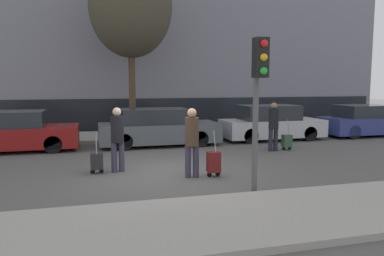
{
  "coord_description": "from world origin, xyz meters",
  "views": [
    {
      "loc": [
        -1.95,
        -9.42,
        2.33
      ],
      "look_at": [
        1.09,
        1.8,
        0.95
      ],
      "focal_mm": 35.0,
      "sensor_mm": 36.0,
      "label": 1
    }
  ],
  "objects_px": {
    "parked_car_0": "(14,132)",
    "parked_bicycle": "(141,126)",
    "parked_car_3": "(365,121)",
    "trolley_center": "(214,162)",
    "parked_car_2": "(271,124)",
    "pedestrian_left": "(117,136)",
    "parked_car_1": "(158,128)",
    "pedestrian_right": "(274,124)",
    "traffic_light": "(259,84)",
    "trolley_left": "(97,161)",
    "bare_tree_near_crossing": "(131,7)",
    "trolley_right": "(287,141)",
    "pedestrian_center": "(192,138)"
  },
  "relations": [
    {
      "from": "trolley_center",
      "to": "parked_car_3",
      "type": "bearing_deg",
      "value": 30.82
    },
    {
      "from": "parked_car_1",
      "to": "parked_car_3",
      "type": "relative_size",
      "value": 1.12
    },
    {
      "from": "trolley_left",
      "to": "traffic_light",
      "type": "xyz_separation_m",
      "value": [
        3.22,
        -2.8,
        2.01
      ]
    },
    {
      "from": "parked_car_3",
      "to": "trolley_left",
      "type": "bearing_deg",
      "value": -160.25
    },
    {
      "from": "parked_car_0",
      "to": "pedestrian_right",
      "type": "relative_size",
      "value": 2.51
    },
    {
      "from": "parked_car_2",
      "to": "parked_car_3",
      "type": "bearing_deg",
      "value": -0.21
    },
    {
      "from": "parked_car_3",
      "to": "traffic_light",
      "type": "relative_size",
      "value": 1.23
    },
    {
      "from": "pedestrian_center",
      "to": "parked_bicycle",
      "type": "relative_size",
      "value": 0.98
    },
    {
      "from": "parked_car_1",
      "to": "parked_car_3",
      "type": "xyz_separation_m",
      "value": [
        9.44,
        0.17,
        -0.01
      ]
    },
    {
      "from": "trolley_right",
      "to": "bare_tree_near_crossing",
      "type": "bearing_deg",
      "value": 138.8
    },
    {
      "from": "parked_car_0",
      "to": "trolley_center",
      "type": "height_order",
      "value": "parked_car_0"
    },
    {
      "from": "pedestrian_left",
      "to": "bare_tree_near_crossing",
      "type": "relative_size",
      "value": 0.23
    },
    {
      "from": "pedestrian_left",
      "to": "bare_tree_near_crossing",
      "type": "xyz_separation_m",
      "value": [
        1.06,
        6.07,
        4.5
      ]
    },
    {
      "from": "parked_car_1",
      "to": "trolley_right",
      "type": "height_order",
      "value": "parked_car_1"
    },
    {
      "from": "parked_car_0",
      "to": "parked_car_2",
      "type": "relative_size",
      "value": 1.0
    },
    {
      "from": "parked_bicycle",
      "to": "parked_car_3",
      "type": "bearing_deg",
      "value": -11.97
    },
    {
      "from": "parked_car_3",
      "to": "parked_bicycle",
      "type": "xyz_separation_m",
      "value": [
        -9.77,
        2.07,
        -0.16
      ]
    },
    {
      "from": "trolley_left",
      "to": "pedestrian_center",
      "type": "xyz_separation_m",
      "value": [
        2.29,
        -1.03,
        0.66
      ]
    },
    {
      "from": "pedestrian_left",
      "to": "trolley_left",
      "type": "distance_m",
      "value": 0.85
    },
    {
      "from": "parked_car_3",
      "to": "trolley_center",
      "type": "distance_m",
      "value": 10.41
    },
    {
      "from": "parked_car_2",
      "to": "parked_bicycle",
      "type": "height_order",
      "value": "parked_car_2"
    },
    {
      "from": "parked_car_3",
      "to": "traffic_light",
      "type": "distance_m",
      "value": 11.19
    },
    {
      "from": "trolley_left",
      "to": "parked_bicycle",
      "type": "relative_size",
      "value": 0.61
    },
    {
      "from": "pedestrian_right",
      "to": "traffic_light",
      "type": "xyz_separation_m",
      "value": [
        -2.76,
        -4.6,
        1.37
      ]
    },
    {
      "from": "parked_car_1",
      "to": "pedestrian_left",
      "type": "height_order",
      "value": "pedestrian_left"
    },
    {
      "from": "pedestrian_left",
      "to": "trolley_left",
      "type": "bearing_deg",
      "value": -179.93
    },
    {
      "from": "parked_car_2",
      "to": "trolley_left",
      "type": "xyz_separation_m",
      "value": [
        -7.14,
        -4.24,
        -0.35
      ]
    },
    {
      "from": "parked_car_1",
      "to": "trolley_left",
      "type": "relative_size",
      "value": 4.17
    },
    {
      "from": "parked_car_0",
      "to": "parked_car_1",
      "type": "xyz_separation_m",
      "value": [
        5.05,
        -0.12,
        0.0
      ]
    },
    {
      "from": "parked_car_3",
      "to": "parked_bicycle",
      "type": "height_order",
      "value": "parked_car_3"
    },
    {
      "from": "parked_car_1",
      "to": "parked_car_2",
      "type": "distance_m",
      "value": 4.81
    },
    {
      "from": "parked_car_0",
      "to": "traffic_light",
      "type": "bearing_deg",
      "value": -49.59
    },
    {
      "from": "trolley_left",
      "to": "parked_car_0",
      "type": "bearing_deg",
      "value": 123.12
    },
    {
      "from": "pedestrian_left",
      "to": "trolley_left",
      "type": "height_order",
      "value": "pedestrian_left"
    },
    {
      "from": "pedestrian_right",
      "to": "bare_tree_near_crossing",
      "type": "bearing_deg",
      "value": -47.3
    },
    {
      "from": "traffic_light",
      "to": "parked_car_0",
      "type": "bearing_deg",
      "value": 130.41
    },
    {
      "from": "parked_car_3",
      "to": "pedestrian_left",
      "type": "height_order",
      "value": "pedestrian_left"
    },
    {
      "from": "trolley_left",
      "to": "parked_bicycle",
      "type": "bearing_deg",
      "value": 72.46
    },
    {
      "from": "parked_car_1",
      "to": "parked_bicycle",
      "type": "height_order",
      "value": "parked_car_1"
    },
    {
      "from": "parked_bicycle",
      "to": "bare_tree_near_crossing",
      "type": "relative_size",
      "value": 0.24
    },
    {
      "from": "parked_car_0",
      "to": "pedestrian_left",
      "type": "bearing_deg",
      "value": -51.49
    },
    {
      "from": "bare_tree_near_crossing",
      "to": "parked_car_3",
      "type": "bearing_deg",
      "value": -10.63
    },
    {
      "from": "parked_car_1",
      "to": "pedestrian_right",
      "type": "height_order",
      "value": "pedestrian_right"
    },
    {
      "from": "parked_car_0",
      "to": "parked_bicycle",
      "type": "relative_size",
      "value": 2.39
    },
    {
      "from": "parked_car_0",
      "to": "parked_car_3",
      "type": "bearing_deg",
      "value": 0.22
    },
    {
      "from": "parked_car_0",
      "to": "pedestrian_center",
      "type": "distance_m",
      "value": 7.22
    },
    {
      "from": "parked_car_2",
      "to": "parked_bicycle",
      "type": "relative_size",
      "value": 2.38
    },
    {
      "from": "parked_car_2",
      "to": "trolley_right",
      "type": "distance_m",
      "value": 2.51
    },
    {
      "from": "trolley_left",
      "to": "traffic_light",
      "type": "height_order",
      "value": "traffic_light"
    },
    {
      "from": "parked_bicycle",
      "to": "traffic_light",
      "type": "bearing_deg",
      "value": -82.33
    }
  ]
}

